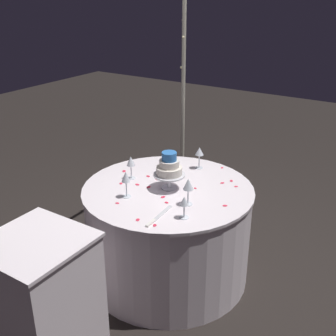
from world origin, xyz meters
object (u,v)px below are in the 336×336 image
object	(u,v)px
wine_glass_3	(184,202)
main_table	(168,232)
tiered_cake	(169,168)
wine_glass_2	(188,185)
wine_glass_1	(126,178)
cake_knife	(158,217)
wine_glass_0	(199,152)
decorative_arch	(107,87)
side_table	(43,298)
wine_glass_4	(131,162)

from	to	relation	value
wine_glass_3	main_table	bearing A→B (deg)	46.04
tiered_cake	wine_glass_2	size ratio (longest dim) A/B	1.47
wine_glass_1	cake_knife	bearing A→B (deg)	-109.72
main_table	wine_glass_3	bearing A→B (deg)	-133.96
tiered_cake	wine_glass_0	size ratio (longest dim) A/B	1.57
decorative_arch	wine_glass_3	world-z (taller)	decorative_arch
wine_glass_2	wine_glass_3	bearing A→B (deg)	-157.44
main_table	wine_glass_2	world-z (taller)	wine_glass_2
main_table	tiered_cake	size ratio (longest dim) A/B	4.47
tiered_cake	wine_glass_3	size ratio (longest dim) A/B	1.87
wine_glass_1	wine_glass_2	xyz separation A→B (m)	(0.13, -0.40, 0.00)
cake_knife	main_table	bearing A→B (deg)	24.19
main_table	tiered_cake	distance (m)	0.52
side_table	wine_glass_1	world-z (taller)	wine_glass_1
tiered_cake	wine_glass_3	distance (m)	0.42
decorative_arch	wine_glass_4	distance (m)	0.56
decorative_arch	wine_glass_4	world-z (taller)	decorative_arch
wine_glass_2	wine_glass_0	bearing A→B (deg)	22.16
wine_glass_2	decorative_arch	bearing A→B (deg)	79.81
tiered_cake	wine_glass_1	distance (m)	0.32
wine_glass_0	wine_glass_1	size ratio (longest dim) A/B	0.94
main_table	side_table	distance (m)	1.03
wine_glass_3	wine_glass_4	bearing A→B (deg)	65.39
wine_glass_2	wine_glass_3	xyz separation A→B (m)	(-0.16, -0.07, -0.03)
main_table	wine_glass_3	size ratio (longest dim) A/B	8.35
wine_glass_1	wine_glass_4	size ratio (longest dim) A/B	1.04
wine_glass_4	cake_knife	xyz separation A→B (m)	(-0.37, -0.48, -0.13)
wine_glass_3	wine_glass_2	bearing A→B (deg)	22.56
side_table	wine_glass_4	size ratio (longest dim) A/B	4.47
decorative_arch	main_table	bearing A→B (deg)	-90.00
main_table	cake_knife	distance (m)	0.56
wine_glass_4	cake_knife	size ratio (longest dim) A/B	0.59
wine_glass_3	wine_glass_0	bearing A→B (deg)	22.25
wine_glass_1	wine_glass_3	world-z (taller)	wine_glass_1
main_table	cake_knife	world-z (taller)	cake_knife
wine_glass_0	side_table	bearing A→B (deg)	171.68
side_table	wine_glass_2	size ratio (longest dim) A/B	4.26
wine_glass_0	cake_knife	size ratio (longest dim) A/B	0.58
main_table	wine_glass_4	distance (m)	0.58
side_table	wine_glass_0	world-z (taller)	wine_glass_0
wine_glass_0	wine_glass_2	bearing A→B (deg)	-157.84
wine_glass_0	wine_glass_3	size ratio (longest dim) A/B	1.19
wine_glass_1	wine_glass_4	xyz separation A→B (m)	(0.25, 0.15, -0.01)
tiered_cake	wine_glass_0	distance (m)	0.42
main_table	wine_glass_0	bearing A→B (deg)	-1.63
wine_glass_4	wine_glass_1	bearing A→B (deg)	-148.86
wine_glass_0	decorative_arch	bearing A→B (deg)	129.15
tiered_cake	wine_glass_1	bearing A→B (deg)	147.71
decorative_arch	wine_glass_0	size ratio (longest dim) A/B	12.54
decorative_arch	main_table	world-z (taller)	decorative_arch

